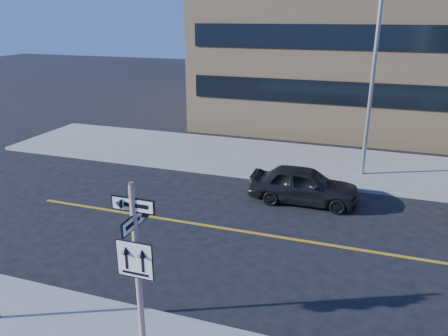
% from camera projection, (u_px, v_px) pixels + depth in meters
% --- Properties ---
extents(ground, '(120.00, 120.00, 0.00)m').
position_uv_depth(ground, '(190.00, 296.00, 11.74)').
color(ground, black).
rests_on(ground, ground).
extents(sign_pole, '(0.92, 0.92, 4.06)m').
position_uv_depth(sign_pole, '(137.00, 265.00, 8.68)').
color(sign_pole, silver).
rests_on(sign_pole, near_sidewalk).
extents(parked_car_a, '(1.79, 4.33, 1.47)m').
position_uv_depth(parked_car_a, '(304.00, 185.00, 17.37)').
color(parked_car_a, black).
rests_on(parked_car_a, ground).
extents(streetlight_a, '(0.55, 2.25, 8.00)m').
position_uv_depth(streetlight_a, '(373.00, 74.00, 18.53)').
color(streetlight_a, gray).
rests_on(streetlight_a, far_sidewalk).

